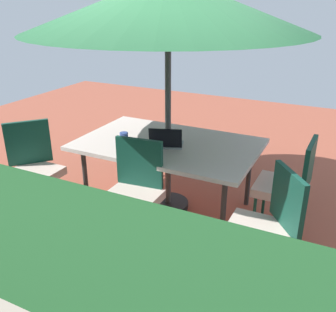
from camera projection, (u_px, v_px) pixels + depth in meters
name	position (u px, v px, depth m)	size (l,w,h in m)	color
ground_plane	(168.00, 207.00, 4.13)	(10.00, 10.00, 0.02)	#9E4C38
dining_table	(168.00, 147.00, 3.85)	(1.81, 1.15, 0.75)	silver
patio_umbrella	(168.00, 5.00, 3.32)	(2.62, 2.62, 2.30)	#4C4C4C
chair_west	(289.00, 183.00, 3.43)	(0.47, 0.46, 0.98)	beige
chair_northeast	(32.00, 166.00, 3.77)	(0.59, 0.58, 0.98)	beige
chair_north	(133.00, 190.00, 3.31)	(0.47, 0.48, 0.98)	beige
chair_northwest	(266.00, 225.00, 2.79)	(0.58, 0.58, 0.98)	beige
laptop	(166.00, 142.00, 3.70)	(0.38, 0.34, 0.21)	gray
cup	(124.00, 137.00, 3.82)	(0.08, 0.08, 0.10)	#334C99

